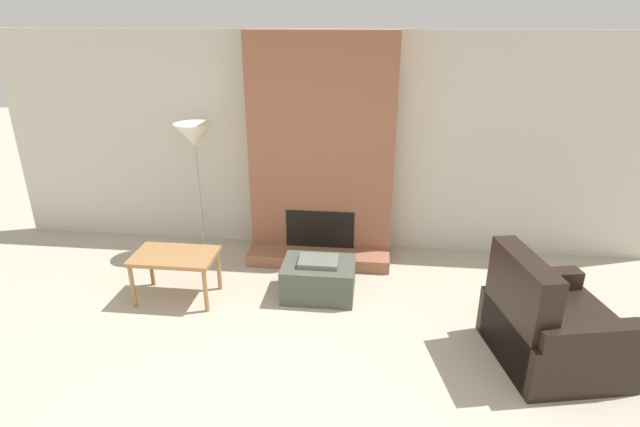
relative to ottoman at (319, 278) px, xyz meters
name	(u,v)px	position (x,y,z in m)	size (l,w,h in m)	color
wall_back	(324,144)	(-0.08, 1.28, 1.11)	(7.92, 0.06, 2.60)	beige
fireplace	(322,155)	(-0.08, 1.03, 1.05)	(1.66, 0.74, 2.60)	#935B42
ottoman	(319,278)	(0.00, 0.00, 0.00)	(0.74, 0.55, 0.42)	#474C42
armchair	(547,329)	(2.02, -0.84, 0.11)	(1.11, 1.17, 0.99)	black
side_table	(175,260)	(-1.44, -0.22, 0.25)	(0.83, 0.52, 0.50)	#9E7042
floor_lamp_left	(194,138)	(-1.53, 0.85, 1.24)	(0.43, 0.43, 1.61)	#ADADB2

